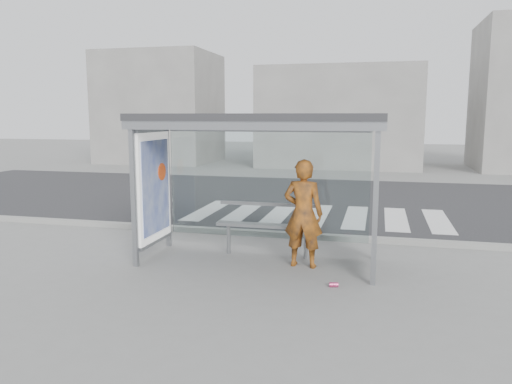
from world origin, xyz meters
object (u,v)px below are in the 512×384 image
(person, at_px, (303,213))
(soda_can, at_px, (334,285))
(bus_shelter, at_px, (238,150))
(bench, at_px, (267,225))

(person, relative_size, soda_can, 13.71)
(bus_shelter, relative_size, person, 2.28)
(person, xyz_separation_m, soda_can, (0.62, -0.94, -0.89))
(person, bearing_deg, bus_shelter, 1.08)
(bus_shelter, height_order, soda_can, bus_shelter)
(bus_shelter, relative_size, bench, 2.25)
(bus_shelter, height_order, person, bus_shelter)
(bench, bearing_deg, soda_can, -46.60)
(bus_shelter, xyz_separation_m, person, (1.17, -0.07, -1.05))
(person, xyz_separation_m, bench, (-0.75, 0.51, -0.36))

